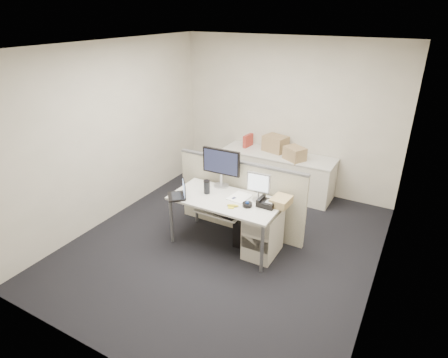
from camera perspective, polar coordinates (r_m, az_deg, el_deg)
The scene contains 29 objects.
floor at distance 5.48m, azimuth 0.25°, elevation -9.85°, with size 4.00×4.50×0.01m, color black.
ceiling at distance 4.53m, azimuth 0.31°, elevation 19.59°, with size 4.00×4.50×0.01m, color white.
wall_back at distance 6.81m, azimuth 9.57°, elevation 9.42°, with size 4.00×0.02×2.70m, color beige.
wall_front at distance 3.27m, azimuth -19.35°, elevation -9.25°, with size 4.00×0.02×2.70m, color beige.
wall_left at distance 6.01m, azimuth -16.78°, elevation 6.68°, with size 0.02×4.50×2.70m, color beige.
wall_right at distance 4.33m, azimuth 24.14°, elevation -1.48°, with size 0.02×4.50×2.70m, color beige.
desk at distance 5.13m, azimuth 0.26°, elevation -3.68°, with size 1.50×0.75×0.73m.
keyboard_tray at distance 5.02m, azimuth -0.74°, elevation -4.98°, with size 0.62×0.32×0.02m, color silver.
drawer_pedestal at distance 5.14m, azimuth 5.96°, elevation -8.18°, with size 0.40×0.55×0.65m, color beige.
cubicle_partition at distance 5.53m, azimuth 2.48°, elevation -2.81°, with size 2.00×0.06×1.10m, color beige.
back_counter at distance 6.85m, azimuth 8.07°, elevation 0.82°, with size 2.00×0.60×0.72m, color beige.
monitor_main at distance 5.34m, azimuth -0.43°, elevation 1.69°, with size 0.57×0.22×0.57m, color black.
monitor_small at distance 5.00m, azimuth 5.28°, elevation -1.22°, with size 0.32×0.16×0.39m, color #B7B7BC.
laptop at distance 5.14m, azimuth -7.32°, elevation -1.59°, with size 0.30×0.23×0.23m, color black.
trackball at distance 4.91m, azimuth 3.57°, elevation -3.93°, with size 0.13×0.13×0.05m, color black.
desk_phone at distance 4.93m, azimuth 6.51°, elevation -3.75°, with size 0.23×0.19×0.07m, color black.
paper_stack at distance 5.13m, azimuth 2.38°, elevation -2.80°, with size 0.24×0.31×0.01m, color white.
sticky_pad at distance 4.88m, azimuth 1.10°, elevation -4.30°, with size 0.08×0.08×0.01m, color yellow.
travel_mug at distance 5.22m, azimuth -2.64°, elevation -1.28°, with size 0.09×0.09×0.18m, color black.
banana at distance 4.90m, azimuth 1.36°, elevation -4.05°, with size 0.16×0.04×0.04m, color gold.
cellphone at distance 5.10m, azimuth 1.52°, elevation -2.99°, with size 0.05×0.10×0.01m, color black.
manila_folders at distance 4.98m, azimuth 8.68°, elevation -3.38°, with size 0.23×0.29×0.11m, color tan.
keyboard at distance 4.95m, azimuth -0.46°, elevation -5.07°, with size 0.47×0.17×0.03m, color black.
pc_tower_desk at distance 5.44m, azimuth 3.14°, elevation -7.57°, with size 0.17×0.43×0.40m, color black.
pc_tower_spare_dark at distance 7.27m, azimuth -3.56°, elevation 1.03°, with size 0.17×0.41×0.39m, color black.
pc_tower_spare_silver at distance 7.53m, azimuth -1.37°, elevation 2.14°, with size 0.19×0.47×0.44m, color #B7B7BC.
cardboard_box_left at distance 6.80m, azimuth 7.83°, elevation 5.29°, with size 0.40×0.30×0.30m, color #957C54.
cardboard_box_right at distance 6.46m, azimuth 10.72°, elevation 3.75°, with size 0.34×0.26×0.24m, color #957C54.
red_binder at distance 6.99m, azimuth 3.68°, elevation 5.78°, with size 0.06×0.27×0.25m, color #A12E24.
Camera 1 is at (2.18, -3.96, 3.10)m, focal length 30.00 mm.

